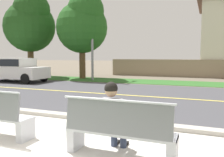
# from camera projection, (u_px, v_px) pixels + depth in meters

# --- Properties ---
(ground_plane) EXTENTS (140.00, 140.00, 0.00)m
(ground_plane) POSITION_uv_depth(u_px,v_px,m) (146.00, 91.00, 11.37)
(ground_plane) COLOR #665B4C
(sidewalk_pavement) EXTENTS (44.00, 3.60, 0.01)m
(sidewalk_pavement) POSITION_uv_depth(u_px,v_px,m) (45.00, 147.00, 4.35)
(sidewalk_pavement) COLOR beige
(sidewalk_pavement) RESTS_ON ground_plane
(curb_edge) EXTENTS (44.00, 0.30, 0.11)m
(curb_edge) POSITION_uv_depth(u_px,v_px,m) (93.00, 119.00, 6.15)
(curb_edge) COLOR #ADA89E
(curb_edge) RESTS_ON ground_plane
(street_asphalt) EXTENTS (52.00, 8.00, 0.01)m
(street_asphalt) POSITION_uv_depth(u_px,v_px,m) (137.00, 96.00, 9.99)
(street_asphalt) COLOR #424247
(street_asphalt) RESTS_ON ground_plane
(road_centre_line) EXTENTS (48.00, 0.14, 0.01)m
(road_centre_line) POSITION_uv_depth(u_px,v_px,m) (137.00, 96.00, 9.99)
(road_centre_line) COLOR #E0CC4C
(road_centre_line) RESTS_ON ground_plane
(far_verge_grass) EXTENTS (48.00, 2.80, 0.02)m
(far_verge_grass) POSITION_uv_depth(u_px,v_px,m) (161.00, 82.00, 15.16)
(far_verge_grass) COLOR #2D6026
(far_verge_grass) RESTS_ON ground_plane
(bench_right) EXTENTS (1.84, 0.48, 1.01)m
(bench_right) POSITION_uv_depth(u_px,v_px,m) (119.00, 131.00, 3.86)
(bench_right) COLOR silver
(bench_right) RESTS_ON ground_plane
(seated_person_grey) EXTENTS (0.52, 0.68, 1.25)m
(seated_person_grey) POSITION_uv_depth(u_px,v_px,m) (113.00, 115.00, 4.06)
(seated_person_grey) COLOR #333D56
(seated_person_grey) RESTS_ON ground_plane
(car_white_near) EXTENTS (4.30, 1.86, 1.54)m
(car_white_near) POSITION_uv_depth(u_px,v_px,m) (15.00, 69.00, 15.43)
(car_white_near) COLOR silver
(car_white_near) RESTS_ON ground_plane
(streetlamp) EXTENTS (0.24, 2.10, 6.86)m
(streetlamp) POSITION_uv_depth(u_px,v_px,m) (93.00, 23.00, 16.36)
(streetlamp) COLOR gray
(streetlamp) RESTS_ON ground_plane
(shade_tree_far_left) EXTENTS (3.99, 3.99, 6.58)m
(shade_tree_far_left) POSITION_uv_depth(u_px,v_px,m) (30.00, 23.00, 18.67)
(shade_tree_far_left) COLOR brown
(shade_tree_far_left) RESTS_ON ground_plane
(shade_tree_left) EXTENTS (3.76, 3.76, 6.21)m
(shade_tree_left) POSITION_uv_depth(u_px,v_px,m) (83.00, 24.00, 17.34)
(shade_tree_left) COLOR brown
(shade_tree_left) RESTS_ON ground_plane
(garden_wall) EXTENTS (13.00, 0.36, 1.40)m
(garden_wall) POSITION_uv_depth(u_px,v_px,m) (190.00, 68.00, 18.72)
(garden_wall) COLOR gray
(garden_wall) RESTS_ON ground_plane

